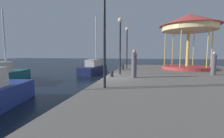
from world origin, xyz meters
TOP-DOWN VIEW (x-y plane):
  - ground_plane at (0.00, 0.00)m, footprint 120.00×120.00m
  - quay_dock at (6.11, 0.00)m, footprint 12.23×22.87m
  - sailboat_navy at (-3.32, 7.31)m, footprint 2.07×5.46m
  - carousel at (6.94, 6.50)m, footprint 5.69×5.69m
  - lamp_post_near_edge at (0.82, -3.43)m, footprint 0.36×0.36m
  - lamp_post_mid_promenade at (0.85, 1.14)m, footprint 0.36×0.36m
  - lamp_post_far_end at (0.88, 5.72)m, footprint 0.36×0.36m
  - bollard_center at (0.35, 4.26)m, footprint 0.24×0.24m
  - bollard_south at (0.46, -0.09)m, footprint 0.24×0.24m
  - bollard_north at (0.57, 4.91)m, footprint 0.24×0.24m
  - person_far_corner at (1.97, -0.11)m, footprint 0.34×0.34m
  - person_by_the_water at (7.60, 2.18)m, footprint 0.34×0.34m

SIDE VIEW (x-z plane):
  - ground_plane at x=0.00m, z-range 0.00..0.00m
  - quay_dock at x=6.11m, z-range 0.00..0.80m
  - sailboat_navy at x=-3.32m, z-range -2.80..4.08m
  - bollard_center at x=0.35m, z-range 0.80..1.20m
  - bollard_south at x=0.46m, z-range 0.80..1.20m
  - bollard_north at x=0.57m, z-range 0.80..1.20m
  - person_by_the_water at x=7.60m, z-range 0.74..2.46m
  - person_far_corner at x=1.97m, z-range 0.74..2.58m
  - lamp_post_mid_promenade at x=0.85m, z-range 1.58..5.76m
  - lamp_post_far_end at x=0.88m, z-range 1.59..5.84m
  - lamp_post_near_edge at x=0.82m, z-range 1.61..6.14m
  - carousel at x=6.94m, z-range 2.16..7.63m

